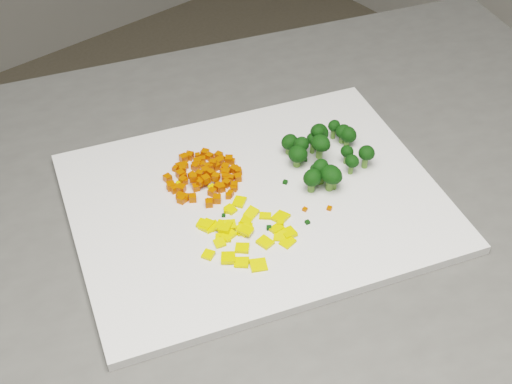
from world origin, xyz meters
TOP-DOWN VIEW (x-y plane):
  - cutting_board at (0.21, 0.07)m, footprint 0.54×0.48m
  - carrot_pile at (0.18, 0.14)m, footprint 0.10×0.10m
  - pepper_pile at (0.16, 0.03)m, footprint 0.12×0.12m
  - broccoli_pile at (0.32, 0.07)m, footprint 0.12×0.12m
  - carrot_cube_0 at (0.18, 0.19)m, footprint 0.01×0.01m
  - carrot_cube_1 at (0.17, 0.18)m, footprint 0.01×0.01m
  - carrot_cube_2 at (0.17, 0.17)m, footprint 0.01×0.01m
  - carrot_cube_3 at (0.16, 0.16)m, footprint 0.01×0.01m
  - carrot_cube_4 at (0.20, 0.15)m, footprint 0.01×0.01m
  - carrot_cube_5 at (0.19, 0.17)m, footprint 0.01×0.01m
  - carrot_cube_6 at (0.19, 0.18)m, footprint 0.01×0.01m
  - carrot_cube_7 at (0.16, 0.16)m, footprint 0.01×0.01m
  - carrot_cube_8 at (0.20, 0.15)m, footprint 0.01×0.01m
  - carrot_cube_9 at (0.20, 0.17)m, footprint 0.01×0.01m
  - carrot_cube_10 at (0.18, 0.17)m, footprint 0.01×0.01m
  - carrot_cube_11 at (0.17, 0.13)m, footprint 0.01×0.01m
  - carrot_cube_12 at (0.20, 0.12)m, footprint 0.01×0.01m
  - carrot_cube_13 at (0.21, 0.13)m, footprint 0.01×0.01m
  - carrot_cube_14 at (0.21, 0.13)m, footprint 0.01×0.01m
  - carrot_cube_15 at (0.16, 0.18)m, footprint 0.01×0.01m
  - carrot_cube_16 at (0.21, 0.15)m, footprint 0.01×0.01m
  - carrot_cube_17 at (0.17, 0.15)m, footprint 0.01×0.01m
  - carrot_cube_18 at (0.14, 0.13)m, footprint 0.01×0.01m
  - carrot_cube_19 at (0.20, 0.12)m, footprint 0.01×0.01m
  - carrot_cube_20 at (0.19, 0.12)m, footprint 0.01×0.01m
  - carrot_cube_21 at (0.14, 0.15)m, footprint 0.01×0.01m
  - carrot_cube_22 at (0.19, 0.14)m, footprint 0.01×0.01m
  - carrot_cube_23 at (0.22, 0.12)m, footprint 0.01×0.01m
  - carrot_cube_24 at (0.21, 0.11)m, footprint 0.01×0.01m
  - carrot_cube_25 at (0.13, 0.12)m, footprint 0.01×0.01m
  - carrot_cube_26 at (0.21, 0.13)m, footprint 0.01×0.01m
  - carrot_cube_27 at (0.16, 0.15)m, footprint 0.01×0.01m
  - carrot_cube_28 at (0.17, 0.18)m, footprint 0.01×0.01m
  - carrot_cube_29 at (0.20, 0.15)m, footprint 0.01×0.01m
  - carrot_cube_30 at (0.17, 0.13)m, footprint 0.01×0.01m
  - carrot_cube_31 at (0.15, 0.12)m, footprint 0.01×0.01m
  - carrot_cube_32 at (0.18, 0.13)m, footprint 0.01×0.01m
  - carrot_cube_33 at (0.19, 0.16)m, footprint 0.01×0.01m
  - carrot_cube_34 at (0.20, 0.18)m, footprint 0.01×0.01m
  - carrot_cube_35 at (0.16, 0.13)m, footprint 0.01×0.01m
  - carrot_cube_36 at (0.14, 0.14)m, footprint 0.01×0.01m
  - carrot_cube_37 at (0.16, 0.10)m, footprint 0.01×0.01m
  - carrot_cube_38 at (0.22, 0.16)m, footprint 0.01×0.01m
  - carrot_cube_39 at (0.20, 0.10)m, footprint 0.01×0.01m
  - carrot_cube_40 at (0.14, 0.12)m, footprint 0.01×0.01m
  - carrot_cube_41 at (0.18, 0.09)m, footprint 0.01×0.01m
  - carrot_cube_42 at (0.18, 0.14)m, footprint 0.01×0.01m
  - carrot_cube_43 at (0.19, 0.09)m, footprint 0.01×0.01m
  - carrot_cube_44 at (0.16, 0.10)m, footprint 0.01×0.01m
  - carrot_cube_45 at (0.20, 0.10)m, footprint 0.01×0.01m
  - carrot_cube_46 at (0.22, 0.15)m, footprint 0.01×0.01m
  - carrot_cube_47 at (0.23, 0.14)m, footprint 0.01×0.01m
  - carrot_cube_48 at (0.17, 0.14)m, footprint 0.01×0.01m
  - carrot_cube_49 at (0.18, 0.13)m, footprint 0.01×0.01m
  - carrot_cube_50 at (0.21, 0.18)m, footprint 0.01×0.01m
  - carrot_cube_51 at (0.19, 0.14)m, footprint 0.01×0.01m
  - carrot_cube_52 at (0.18, 0.16)m, footprint 0.01×0.01m
  - carrot_cube_53 at (0.21, 0.17)m, footprint 0.01×0.01m
  - carrot_cube_54 at (0.17, 0.11)m, footprint 0.01×0.01m
  - carrot_cube_55 at (0.18, 0.14)m, footprint 0.01×0.01m
  - carrot_cube_56 at (0.17, 0.13)m, footprint 0.01×0.01m
  - carrot_cube_57 at (0.22, 0.13)m, footprint 0.01×0.01m
  - carrot_cube_58 at (0.21, 0.12)m, footprint 0.01×0.01m
  - carrot_cube_59 at (0.15, 0.14)m, footprint 0.01×0.01m
  - carrot_cube_60 at (0.20, 0.15)m, footprint 0.01×0.01m
  - carrot_cube_61 at (0.20, 0.12)m, footprint 0.01×0.01m
  - carrot_cube_62 at (0.16, 0.15)m, footprint 0.01×0.01m
  - carrot_cube_63 at (0.20, 0.15)m, footprint 0.01×0.01m
  - carrot_cube_64 at (0.19, 0.14)m, footprint 0.01×0.01m
  - carrot_cube_65 at (0.21, 0.12)m, footprint 0.01×0.01m
  - carrot_cube_66 at (0.20, 0.11)m, footprint 0.01×0.01m
  - carrot_cube_67 at (0.19, 0.13)m, footprint 0.01×0.01m
  - carrot_cube_68 at (0.16, 0.14)m, footprint 0.01×0.01m
  - carrot_cube_69 at (0.17, 0.14)m, footprint 0.01×0.01m
  - carrot_cube_70 at (0.14, 0.12)m, footprint 0.01×0.01m
  - carrot_cube_71 at (0.19, 0.16)m, footprint 0.01×0.01m
  - carrot_cube_72 at (0.23, 0.14)m, footprint 0.01×0.01m
  - carrot_cube_73 at (0.18, 0.11)m, footprint 0.01×0.01m
  - carrot_cube_74 at (0.14, 0.15)m, footprint 0.01×0.01m
  - carrot_cube_75 at (0.17, 0.15)m, footprint 0.01×0.01m
  - carrot_cube_76 at (0.22, 0.12)m, footprint 0.01×0.01m
  - carrot_cube_77 at (0.19, 0.16)m, footprint 0.01×0.01m
  - carrot_cube_78 at (0.14, 0.17)m, footprint 0.01×0.01m
  - carrot_cube_79 at (0.21, 0.15)m, footprint 0.01×0.01m
  - carrot_cube_80 at (0.17, 0.09)m, footprint 0.01×0.01m
  - carrot_cube_81 at (0.18, 0.11)m, footprint 0.01×0.01m
  - pepper_chunk_0 at (0.19, -0.01)m, footprint 0.02×0.02m
  - pepper_chunk_1 at (0.10, 0.03)m, footprint 0.02×0.02m
  - pepper_chunk_2 at (0.17, 0.07)m, footprint 0.01×0.02m
  - pepper_chunk_3 at (0.16, 0.04)m, footprint 0.02×0.02m
  - pepper_chunk_4 at (0.13, -0.00)m, footprint 0.02×0.02m
  - pepper_chunk_5 at (0.17, 0.00)m, footprint 0.02×0.02m
  - pepper_chunk_6 at (0.16, 0.03)m, footprint 0.02×0.02m
  - pepper_chunk_7 at (0.14, 0.04)m, footprint 0.02×0.01m
  - pepper_chunk_8 at (0.14, 0.05)m, footprint 0.02×0.02m
  - pepper_chunk_9 at (0.14, 0.01)m, footprint 0.02×0.02m
  - pepper_chunk_10 at (0.19, 0.08)m, footprint 0.02×0.02m
  - pepper_chunk_11 at (0.21, 0.02)m, footprint 0.02×0.02m
  - pepper_chunk_12 at (0.16, 0.03)m, footprint 0.02×0.02m
  - pepper_chunk_13 at (0.20, 0.04)m, footprint 0.02×0.02m
  - pepper_chunk_14 at (0.19, 0.01)m, footprint 0.02×0.01m
  - pepper_chunk_15 at (0.13, 0.04)m, footprint 0.02×0.02m
  - pepper_chunk_16 at (0.15, 0.05)m, footprint 0.02×0.02m
  - pepper_chunk_17 at (0.19, 0.05)m, footprint 0.02×0.02m
  - pepper_chunk_18 at (0.17, 0.04)m, footprint 0.02×0.02m
  - pepper_chunk_19 at (0.14, 0.05)m, footprint 0.02×0.02m
  - pepper_chunk_20 at (0.14, -0.02)m, footprint 0.02×0.02m
  - pepper_chunk_21 at (0.20, -0.00)m, footprint 0.02×0.02m
  - pepper_chunk_22 at (0.13, 0.07)m, footprint 0.02×0.02m
  - pepper_chunk_23 at (0.13, 0.04)m, footprint 0.02×0.02m
  - pepper_chunk_24 at (0.19, -0.00)m, footprint 0.02×0.02m
  - pepper_chunk_25 at (0.14, 0.06)m, footprint 0.02×0.02m
  - pepper_chunk_26 at (0.13, 0.07)m, footprint 0.02×0.02m
  - pepper_chunk_27 at (0.12, 0.01)m, footprint 0.02×0.02m
  - pepper_chunk_28 at (0.17, 0.04)m, footprint 0.02×0.02m
  - broccoli_floret_0 at (0.30, 0.02)m, footprint 0.02×0.02m
  - broccoli_floret_1 at (0.30, 0.09)m, footprint 0.03×0.03m
  - broccoli_floret_2 at (0.37, 0.08)m, footprint 0.03×0.03m
  - broccoli_floret_3 at (0.31, 0.06)m, footprint 0.03×0.03m
  - broccoli_floret_4 at (0.29, 0.02)m, footprint 0.04×0.04m
  - broccoli_floret_5 at (0.34, 0.09)m, footprint 0.03×0.03m
  - broccoli_floret_6 at (0.29, 0.04)m, footprint 0.02×0.02m
  - broccoli_floret_7 at (0.34, 0.05)m, footprint 0.02×0.02m
  - broccoli_floret_8 at (0.33, 0.03)m, footprint 0.02×0.02m
  - broccoli_floret_9 at (0.37, 0.09)m, footprint 0.02×0.02m
  - broccoli_floret_10 at (0.29, 0.04)m, footprint 0.03×0.03m
  - broccoli_floret_11 at (0.27, 0.04)m, footprint 0.03×0.03m
  - broccoli_floret_12 at (0.30, 0.11)m, footprint 0.03×0.03m
  - broccoli_floret_13 at (0.32, 0.07)m, footprint 0.02×0.02m
  - broccoli_floret_14 at (0.29, 0.08)m, footprint 0.04×0.04m
  - broccoli_floret_15 at (0.33, 0.09)m, footprint 0.03×0.03m
  - broccoli_floret_16 at (0.29, 0.05)m, footprint 0.02×0.02m
  - broccoli_floret_17 at (0.36, 0.02)m, footprint 0.03×0.03m
  - broccoli_floret_18 at (0.37, 0.07)m, footprint 0.03×0.03m
  - broccoli_floret_19 at (0.32, 0.09)m, footprint 0.02×0.02m
  - stray_bit_0 at (0.23, -0.00)m, footprint 0.01×0.01m
  - stray_bit_1 at (0.19, 0.02)m, footprint 0.01×0.01m
  - stray_bit_2 at (0.15, 0.15)m, footprint 0.01×0.01m
  - stray_bit_3 at (0.26, -0.00)m, footprint 0.01×0.01m
  - stray_bit_4 at (0.18, 0.12)m, footprint 0.01×0.01m
  - stray_bit_5 at (0.28, 0.06)m, footprint 0.01×0.01m
  - stray_bit_6 at (0.17, 0.07)m, footprint 0.01×0.01m
  - stray_bit_7 at (0.31, 0.08)m, footprint 0.01×0.01m
  - stray_bit_8 at (0.17, 0.10)m, footprint 0.01×0.01m
  - stray_bit_9 at (0.16, 0.07)m, footprint 0.01×0.01m
  - stray_bit_10 at (0.20, 0.01)m, footprint 0.01×0.01m
  - stray_bit_11 at (0.24, 0.01)m, footprint 0.01×0.01m
  - stray_bit_12 at (0.26, 0.07)m, footprint 0.01×0.01m

SIDE VIEW (x-z plane):
  - cutting_board at x=0.21m, z-range 0.90..0.91m
  - stray_bit_7 at x=0.31m, z-range 0.91..0.91m
  - pepper_chunk_0 at x=0.19m, z-range 0.91..0.92m
  - stray_bit_9 at x=0.16m, z-range 0.91..0.92m
  - pepper_chunk_25 at x=0.14m, z-range 0.91..0.92m
  - pepper_chunk_28 at x=0.17m, z-range 0.91..0.92m
  - pepper_chunk_24 at x=0.19m, z-range 0.91..0.92m
  - stray_bit_8 at x=0.17m, z-range 0.91..0.92m
  - pepper_chunk_10 at x=0.19m, z-range 0.91..0.92m
  - stray_bit_0 at x=0.23m, z-range 0.91..0.92m
  - pepper_chunk_13 at x=0.20m, z-range 0.91..0.92m
  - pepper_chunk_4 at x=0.13m, z-range 0.91..0.92m
  - stray_bit_11 at x=0.24m, z-range 0.91..0.92m
  - pepper_chunk_15 at x=0.13m, z-range 0.91..0.92m
  - pepper_chunk_20 at x=0.14m, z-range 0.91..0.92m
  - stray_bit_5 at x=0.28m, z-range 0.91..0.92m
  - pepper_chunk_18 at x=0.17m, z-range 0.91..0.92m
  - stray_bit_12 at x=0.26m, z-range 0.91..0.92m
  - pepper_chunk_11 at x=0.21m, z-range 0.91..0.92m
  - stray_bit_2 at x=0.15m, z-range 0.91..0.92m
  - stray_bit_3 at x=0.26m, z-range 0.91..0.92m
  - stray_bit_1 at x=0.19m, z-range 0.91..0.92m
  - pepper_chunk_21 at x=0.20m, z-range 0.91..0.92m
  - pepper_chunk_14 at x=0.19m, z-range 0.91..0.92m
  - pepper_chunk_23 at x=0.13m, z-range 0.91..0.92m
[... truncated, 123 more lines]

